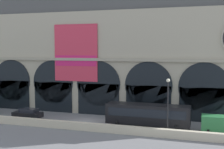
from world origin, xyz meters
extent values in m
plane|color=slate|center=(0.00, 0.00, 0.00)|extent=(200.00, 200.00, 0.00)
cube|color=beige|center=(0.00, -4.25, 0.50)|extent=(90.00, 0.70, 1.00)
cube|color=#B2A891|center=(0.00, 7.22, 8.17)|extent=(49.41, 4.45, 16.33)
cube|color=black|center=(-15.94, 4.95, 2.48)|extent=(6.81, 0.20, 4.96)
cylinder|color=black|center=(-15.94, 4.95, 4.96)|extent=(7.17, 0.20, 7.17)
cube|color=black|center=(-7.97, 4.95, 2.48)|extent=(6.81, 0.20, 4.96)
cylinder|color=black|center=(-7.97, 4.95, 4.96)|extent=(7.17, 0.20, 7.17)
cube|color=black|center=(0.00, 4.95, 2.48)|extent=(6.81, 0.20, 4.96)
cylinder|color=black|center=(0.00, 4.95, 4.96)|extent=(7.17, 0.20, 7.17)
cube|color=black|center=(7.97, 4.95, 2.48)|extent=(6.81, 0.20, 4.96)
cylinder|color=black|center=(7.97, 4.95, 4.96)|extent=(7.17, 0.20, 7.17)
cube|color=black|center=(15.94, 4.95, 2.48)|extent=(6.81, 0.20, 4.96)
cylinder|color=black|center=(15.94, 4.95, 4.96)|extent=(7.17, 0.20, 7.17)
cube|color=#D8334C|center=(-3.76, 4.83, 9.78)|extent=(7.39, 0.12, 9.06)
cube|color=#DB1E66|center=(-3.76, 4.75, 8.54)|extent=(7.10, 0.04, 1.68)
cube|color=#A49A85|center=(0.00, 4.85, 8.76)|extent=(49.41, 0.50, 0.44)
cube|color=black|center=(-9.10, -0.86, 0.65)|extent=(4.40, 1.80, 0.70)
cube|color=black|center=(-8.88, -0.86, 1.27)|extent=(2.46, 1.62, 0.55)
cylinder|color=black|center=(-10.55, -1.67, 0.30)|extent=(0.28, 0.60, 0.60)
cylinder|color=black|center=(-10.55, -0.05, 0.30)|extent=(0.28, 0.60, 0.60)
cylinder|color=black|center=(-7.65, -1.67, 0.30)|extent=(0.28, 0.60, 0.60)
cylinder|color=black|center=(-7.65, -0.05, 0.30)|extent=(0.28, 0.60, 0.60)
cube|color=black|center=(8.93, -0.45, 1.80)|extent=(11.00, 2.50, 2.60)
cube|color=black|center=(8.93, -1.72, 2.15)|extent=(10.12, 0.04, 1.10)
cylinder|color=black|center=(5.08, -1.57, 0.50)|extent=(0.28, 1.00, 1.00)
cylinder|color=black|center=(5.08, 0.68, 0.50)|extent=(0.28, 1.00, 1.00)
cylinder|color=black|center=(12.78, -1.57, 0.50)|extent=(0.28, 1.00, 1.00)
cylinder|color=black|center=(12.78, 0.68, 0.50)|extent=(0.28, 1.00, 1.00)
cube|color=#2D7A42|center=(18.37, -0.59, 1.27)|extent=(5.20, 2.00, 1.86)
cylinder|color=black|center=(16.60, -1.49, 0.34)|extent=(0.28, 0.68, 0.68)
cylinder|color=black|center=(16.60, 0.31, 0.34)|extent=(0.28, 0.68, 0.68)
cylinder|color=black|center=(11.92, -3.45, 3.25)|extent=(0.16, 0.16, 6.50)
sphere|color=#F2EDCC|center=(11.92, -3.45, 6.68)|extent=(0.44, 0.44, 0.44)
camera|label=1|loc=(16.32, -39.37, 10.39)|focal=48.48mm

